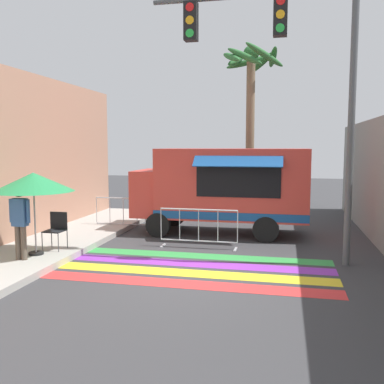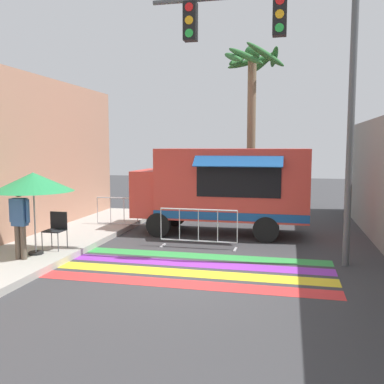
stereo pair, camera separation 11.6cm
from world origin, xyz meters
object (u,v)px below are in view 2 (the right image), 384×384
vendor_person (20,218)px  folding_chair (56,227)px  barricade_front (198,229)px  palm_tree (252,94)px  patio_umbrella (33,182)px  food_truck (220,185)px  traffic_signal_pole (284,59)px  barricade_side (124,214)px

vendor_person → folding_chair: bearing=78.5°
barricade_front → palm_tree: size_ratio=0.33×
patio_umbrella → palm_tree: size_ratio=0.31×
patio_umbrella → palm_tree: palm_tree is taller
food_truck → barricade_front: food_truck is taller
palm_tree → traffic_signal_pole: bearing=-78.5°
traffic_signal_pole → barricade_side: traffic_signal_pole is taller
folding_chair → palm_tree: 9.10m
barricade_front → palm_tree: palm_tree is taller
palm_tree → patio_umbrella: bearing=-121.6°
traffic_signal_pole → folding_chair: traffic_signal_pole is taller
food_truck → palm_tree: palm_tree is taller
traffic_signal_pole → barricade_side: (-5.25, 3.01, -4.29)m
patio_umbrella → palm_tree: bearing=58.4°
folding_chair → palm_tree: size_ratio=0.14×
vendor_person → palm_tree: bearing=60.2°
folding_chair → palm_tree: palm_tree is taller
vendor_person → barricade_side: vendor_person is taller
food_truck → traffic_signal_pole: (1.98, -3.09, 3.27)m
traffic_signal_pole → barricade_front: traffic_signal_pole is taller
patio_umbrella → barricade_side: patio_umbrella is taller
vendor_person → barricade_front: vendor_person is taller
food_truck → vendor_person: bearing=-129.7°
folding_chair → patio_umbrella: bearing=-119.1°
vendor_person → barricade_front: 4.61m
palm_tree → vendor_person: bearing=-120.2°
vendor_person → barricade_side: bearing=81.9°
patio_umbrella → barricade_side: size_ratio=1.03×
food_truck → barricade_side: size_ratio=2.79×
vendor_person → patio_umbrella: bearing=83.5°
folding_chair → barricade_front: (3.46, 1.50, -0.19)m
patio_umbrella → food_truck: bearing=47.6°
barricade_side → palm_tree: 6.70m
traffic_signal_pole → barricade_front: size_ratio=3.07×
patio_umbrella → traffic_signal_pole: bearing=11.4°
barricade_side → food_truck: bearing=1.6°
traffic_signal_pole → vendor_person: 7.21m
food_truck → palm_tree: bearing=77.8°
barricade_side → vendor_person: bearing=-98.5°
traffic_signal_pole → barricade_front: bearing=156.6°
vendor_person → palm_tree: palm_tree is taller
food_truck → barricade_side: 3.43m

